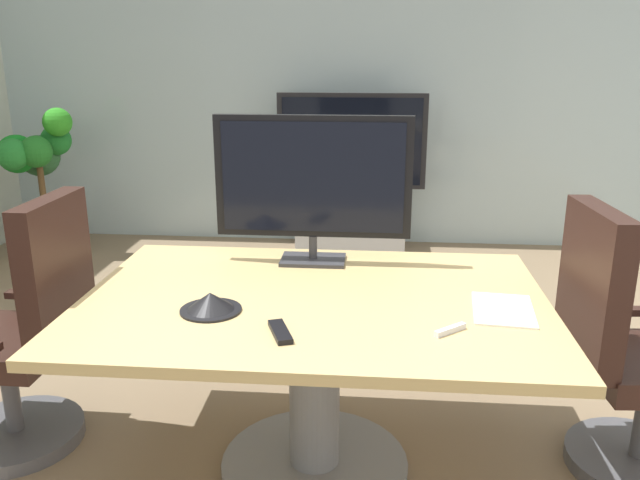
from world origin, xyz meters
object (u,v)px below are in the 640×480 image
object	(u,v)px
office_chair_right	(627,367)
office_chair_left	(25,346)
remote_control	(280,332)
wall_display_unit	(351,200)
conference_phone	(210,303)
conference_table	(314,344)
potted_plant	(38,170)
tv_monitor	(313,181)

from	to	relation	value
office_chair_right	office_chair_left	bearing A→B (deg)	86.51
office_chair_right	remote_control	distance (m)	1.39
wall_display_unit	conference_phone	bearing A→B (deg)	-96.88
office_chair_left	office_chair_right	distance (m)	2.43
conference_table	potted_plant	distance (m)	3.64
wall_display_unit	tv_monitor	bearing A→B (deg)	-91.49
office_chair_left	remote_control	distance (m)	1.24
office_chair_right	wall_display_unit	bearing A→B (deg)	18.40
office_chair_left	potted_plant	distance (m)	2.89
conference_table	remote_control	bearing A→B (deg)	-103.18
potted_plant	remote_control	size ratio (longest dim) A/B	7.07
conference_phone	remote_control	distance (m)	0.33
potted_plant	conference_phone	bearing A→B (deg)	-52.62
potted_plant	conference_phone	world-z (taller)	potted_plant
office_chair_right	potted_plant	bearing A→B (deg)	51.25
conference_table	office_chair_right	xyz separation A→B (m)	(1.21, 0.10, -0.09)
wall_display_unit	remote_control	xyz separation A→B (m)	(-0.10, -3.28, 0.31)
potted_plant	tv_monitor	bearing A→B (deg)	-42.07
wall_display_unit	conference_phone	world-z (taller)	wall_display_unit
conference_table	wall_display_unit	size ratio (longest dim) A/B	1.33
potted_plant	conference_table	bearing A→B (deg)	-46.57
tv_monitor	potted_plant	distance (m)	3.33
office_chair_right	wall_display_unit	distance (m)	3.08
potted_plant	conference_phone	xyz separation A→B (m)	(2.14, -2.80, 0.07)
tv_monitor	conference_table	bearing A→B (deg)	-83.91
office_chair_left	remote_control	size ratio (longest dim) A/B	6.41
office_chair_left	wall_display_unit	bearing A→B (deg)	157.37
conference_table	tv_monitor	distance (m)	0.70
tv_monitor	conference_phone	xyz separation A→B (m)	(-0.31, -0.59, -0.33)
conference_table	conference_phone	world-z (taller)	conference_phone
conference_phone	wall_display_unit	bearing A→B (deg)	83.12
conference_phone	remote_control	xyz separation A→B (m)	(0.28, -0.17, -0.02)
tv_monitor	remote_control	bearing A→B (deg)	-92.54
tv_monitor	wall_display_unit	xyz separation A→B (m)	(0.07, 2.52, -0.66)
conference_table	office_chair_left	distance (m)	1.22
office_chair_left	potted_plant	bearing A→B (deg)	-152.98
conference_table	potted_plant	bearing A→B (deg)	133.43
conference_table	remote_control	size ratio (longest dim) A/B	10.27
office_chair_left	conference_phone	xyz separation A→B (m)	(0.86, -0.23, 0.32)
office_chair_right	remote_control	size ratio (longest dim) A/B	6.41
tv_monitor	wall_display_unit	distance (m)	2.60
office_chair_left	remote_control	xyz separation A→B (m)	(1.13, -0.40, 0.30)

